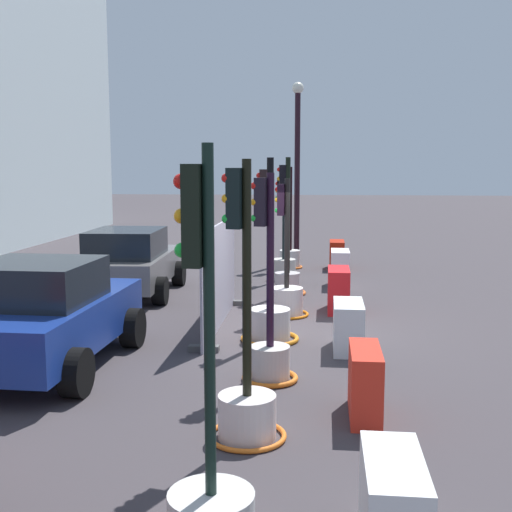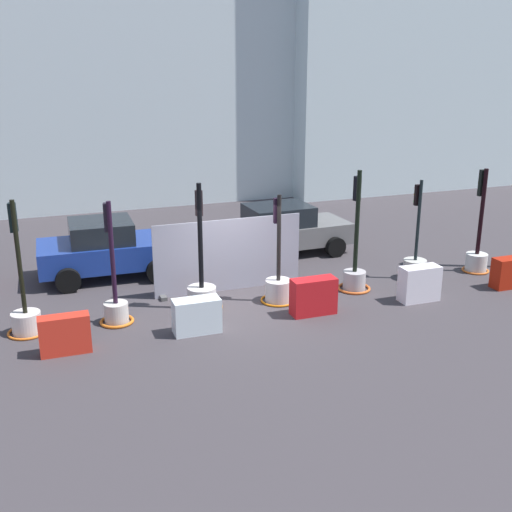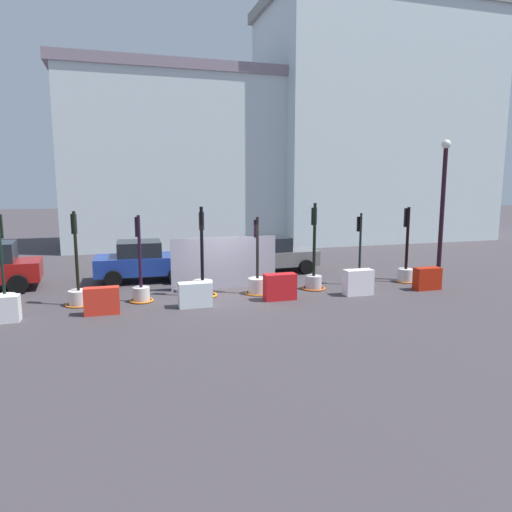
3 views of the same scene
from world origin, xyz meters
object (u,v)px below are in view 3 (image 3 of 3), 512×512
traffic_light_7 (406,268)px  traffic_light_4 (257,282)px  traffic_light_1 (78,290)px  car_blue_estate (143,261)px  construction_barrier_5 (427,279)px  traffic_light_5 (314,274)px  car_grey_saloon (271,254)px  traffic_light_3 (203,283)px  traffic_light_0 (5,295)px  traffic_light_2 (141,286)px  traffic_light_6 (359,272)px  construction_barrier_4 (358,282)px  construction_barrier_1 (102,301)px  construction_barrier_3 (280,287)px  construction_barrier_2 (195,295)px  street_lamp_post (443,200)px

traffic_light_7 → traffic_light_4: bearing=-178.2°
traffic_light_1 → traffic_light_7: traffic_light_1 is taller
traffic_light_1 → car_blue_estate: bearing=55.6°
traffic_light_4 → construction_barrier_5: size_ratio=2.76×
traffic_light_5 → traffic_light_7: size_ratio=1.07×
car_grey_saloon → traffic_light_7: bearing=-38.4°
traffic_light_7 → car_grey_saloon: (-4.51, 3.57, 0.23)m
traffic_light_3 → traffic_light_0: bearing=179.9°
traffic_light_1 → car_grey_saloon: bearing=24.7°
traffic_light_2 → traffic_light_5: size_ratio=0.90×
traffic_light_6 → traffic_light_2: bearing=-178.5°
traffic_light_2 → construction_barrier_4: 7.57m
construction_barrier_1 → traffic_light_3: bearing=22.6°
traffic_light_0 → traffic_light_5: traffic_light_5 is taller
traffic_light_0 → construction_barrier_3: (8.72, -1.27, -0.02)m
traffic_light_1 → car_grey_saloon: (7.84, 3.61, 0.30)m
traffic_light_2 → car_blue_estate: size_ratio=0.75×
traffic_light_1 → construction_barrier_5: (12.33, -1.37, -0.08)m
construction_barrier_1 → car_grey_saloon: size_ratio=0.27×
construction_barrier_4 → traffic_light_3: bearing=165.3°
traffic_light_5 → construction_barrier_4: 1.74m
construction_barrier_2 → construction_barrier_3: size_ratio=0.97×
car_blue_estate → traffic_light_6: bearing=-21.7°
traffic_light_6 → traffic_light_7: (2.05, -0.08, 0.08)m
traffic_light_6 → construction_barrier_5: (2.02, -1.49, -0.07)m
construction_barrier_1 → traffic_light_6: bearing=8.7°
traffic_light_7 → construction_barrier_1: bearing=-173.2°
traffic_light_4 → traffic_light_7: (6.30, 0.20, 0.12)m
street_lamp_post → traffic_light_0: bearing=179.4°
construction_barrier_2 → street_lamp_post: bearing=6.5°
construction_barrier_3 → construction_barrier_4: (2.91, -0.14, 0.01)m
traffic_light_1 → traffic_light_6: bearing=0.6°
construction_barrier_1 → construction_barrier_5: (11.57, -0.02, -0.00)m
traffic_light_4 → construction_barrier_3: 1.17m
traffic_light_2 → construction_barrier_2: traffic_light_2 is taller
construction_barrier_3 → car_grey_saloon: size_ratio=0.28×
traffic_light_2 → street_lamp_post: 12.11m
traffic_light_3 → construction_barrier_5: (8.22, -1.41, -0.04)m
traffic_light_7 → construction_barrier_3: 5.95m
construction_barrier_4 → car_blue_estate: bearing=146.9°
car_blue_estate → traffic_light_3: bearing=-60.8°
traffic_light_2 → car_grey_saloon: (5.86, 3.72, 0.25)m
traffic_light_5 → car_grey_saloon: (-0.45, 3.68, 0.23)m
traffic_light_3 → traffic_light_4: bearing=-5.8°
car_blue_estate → construction_barrier_3: bearing=-46.8°
construction_barrier_1 → street_lamp_post: 13.39m
traffic_light_7 → car_blue_estate: size_ratio=0.77×
traffic_light_1 → traffic_light_4: size_ratio=1.11×
traffic_light_6 → construction_barrier_3: 4.00m
traffic_light_5 → car_grey_saloon: traffic_light_5 is taller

